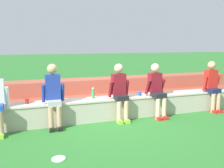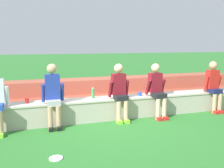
# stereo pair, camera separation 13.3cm
# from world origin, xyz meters

# --- Properties ---
(ground_plane) EXTENTS (80.00, 80.00, 0.00)m
(ground_plane) POSITION_xyz_m (0.00, 0.00, 0.00)
(ground_plane) COLOR #2D752D
(stone_seating_wall) EXTENTS (7.38, 0.53, 0.54)m
(stone_seating_wall) POSITION_xyz_m (0.00, 0.25, 0.29)
(stone_seating_wall) COLOR #B7AF9E
(stone_seating_wall) RESTS_ON ground
(brick_bleachers) EXTENTS (9.49, 1.38, 0.82)m
(brick_bleachers) POSITION_xyz_m (0.00, 1.59, 0.34)
(brick_bleachers) COLOR #A04935
(brick_bleachers) RESTS_ON ground
(person_left_of_center) EXTENTS (0.50, 0.50, 1.45)m
(person_left_of_center) POSITION_xyz_m (-1.42, -0.01, 0.78)
(person_left_of_center) COLOR tan
(person_left_of_center) RESTS_ON ground
(person_center) EXTENTS (0.51, 0.55, 1.40)m
(person_center) POSITION_xyz_m (0.18, 0.02, 0.76)
(person_center) COLOR #DBAD89
(person_center) RESTS_ON ground
(person_right_of_center) EXTENTS (0.50, 0.62, 1.38)m
(person_right_of_center) POSITION_xyz_m (1.19, -0.00, 0.75)
(person_right_of_center) COLOR beige
(person_right_of_center) RESTS_ON ground
(person_far_right) EXTENTS (0.50, 0.51, 1.40)m
(person_far_right) POSITION_xyz_m (2.95, -0.02, 0.76)
(person_far_right) COLOR tan
(person_far_right) RESTS_ON ground
(water_bottle_center_gap) EXTENTS (0.07, 0.07, 0.21)m
(water_bottle_center_gap) POSITION_xyz_m (0.46, 0.28, 0.64)
(water_bottle_center_gap) COLOR blue
(water_bottle_center_gap) RESTS_ON stone_seating_wall
(water_bottle_mid_left) EXTENTS (0.07, 0.07, 0.22)m
(water_bottle_mid_left) POSITION_xyz_m (1.53, 0.30, 0.64)
(water_bottle_mid_left) COLOR red
(water_bottle_mid_left) RESTS_ON stone_seating_wall
(water_bottle_near_left) EXTENTS (0.07, 0.07, 0.27)m
(water_bottle_near_left) POSITION_xyz_m (-0.42, 0.30, 0.67)
(water_bottle_near_left) COLOR green
(water_bottle_near_left) RESTS_ON stone_seating_wall
(plastic_cup_right_end) EXTENTS (0.09, 0.09, 0.10)m
(plastic_cup_right_end) POSITION_xyz_m (0.82, 0.22, 0.59)
(plastic_cup_right_end) COLOR blue
(plastic_cup_right_end) RESTS_ON stone_seating_wall
(plastic_cup_left_end) EXTENTS (0.08, 0.08, 0.11)m
(plastic_cup_left_end) POSITION_xyz_m (-1.98, 0.27, 0.59)
(plastic_cup_left_end) COLOR red
(plastic_cup_left_end) RESTS_ON stone_seating_wall
(frisbee) EXTENTS (0.23, 0.23, 0.02)m
(frisbee) POSITION_xyz_m (-1.54, -1.64, 0.01)
(frisbee) COLOR white
(frisbee) RESTS_ON ground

